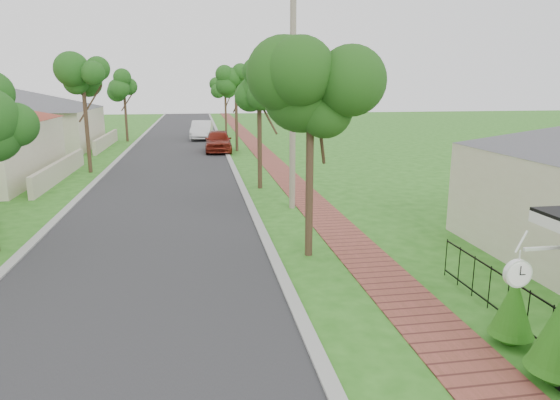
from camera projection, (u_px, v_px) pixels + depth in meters
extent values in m
plane|color=#296919|center=(289.00, 379.00, 8.50)|extent=(160.00, 160.00, 0.00)
cube|color=#28282B|center=(169.00, 176.00, 27.25)|extent=(7.00, 120.00, 0.02)
cube|color=#9E9E99|center=(236.00, 174.00, 27.82)|extent=(0.30, 120.00, 0.10)
cube|color=#9E9E99|center=(100.00, 178.00, 26.67)|extent=(0.30, 120.00, 0.10)
cube|color=#97453C|center=(282.00, 173.00, 28.23)|extent=(1.50, 120.00, 0.03)
cube|color=black|center=(554.00, 307.00, 9.06)|extent=(0.03, 8.00, 0.03)
cube|color=black|center=(549.00, 347.00, 9.24)|extent=(0.03, 8.00, 0.03)
cylinder|color=black|center=(551.00, 330.00, 9.16)|extent=(0.02, 0.02, 1.00)
cylinder|color=black|center=(528.00, 314.00, 9.80)|extent=(0.02, 0.02, 1.00)
cylinder|color=black|center=(507.00, 300.00, 10.44)|extent=(0.02, 0.02, 1.00)
cylinder|color=black|center=(489.00, 287.00, 11.08)|extent=(0.02, 0.02, 1.00)
cylinder|color=black|center=(473.00, 276.00, 11.72)|extent=(0.02, 0.02, 1.00)
cylinder|color=black|center=(459.00, 266.00, 12.36)|extent=(0.02, 0.02, 1.00)
cylinder|color=black|center=(446.00, 257.00, 13.01)|extent=(0.02, 0.02, 1.00)
cylinder|color=#382619|center=(260.00, 141.00, 23.60)|extent=(0.22, 0.22, 4.55)
sphere|color=#184813|center=(259.00, 89.00, 23.05)|extent=(1.70, 1.70, 1.70)
cylinder|color=#382619|center=(236.00, 118.00, 37.01)|extent=(0.22, 0.22, 4.90)
sphere|color=#184813|center=(236.00, 82.00, 36.43)|extent=(1.70, 1.70, 1.70)
cylinder|color=#382619|center=(226.00, 113.00, 50.55)|extent=(0.22, 0.22, 4.20)
sphere|color=#184813|center=(225.00, 90.00, 50.04)|extent=(1.70, 1.70, 1.70)
cylinder|color=#382619|center=(87.00, 129.00, 27.90)|extent=(0.22, 0.22, 4.90)
sphere|color=#184813|center=(83.00, 82.00, 27.32)|extent=(1.70, 1.70, 1.70)
cylinder|color=#382619|center=(126.00, 115.00, 43.32)|extent=(0.22, 0.22, 4.55)
sphere|color=#184813|center=(124.00, 87.00, 42.77)|extent=(1.70, 1.70, 1.70)
sphere|color=#245A12|center=(558.00, 362.00, 8.37)|extent=(0.82, 0.82, 0.82)
sphere|color=#245A12|center=(511.00, 329.00, 9.62)|extent=(0.66, 0.66, 0.66)
cone|color=#245A12|center=(514.00, 303.00, 9.50)|extent=(0.75, 0.75, 1.08)
cube|color=#BFB299|center=(60.00, 170.00, 26.25)|extent=(0.25, 10.00, 1.00)
cube|color=beige|center=(19.00, 129.00, 38.46)|extent=(11.00, 10.00, 3.00)
pyramid|color=#4C4C51|center=(15.00, 99.00, 37.94)|extent=(15.56, 15.56, 1.60)
cube|color=#BFB299|center=(106.00, 141.00, 39.70)|extent=(0.25, 10.00, 1.00)
imported|color=maroon|center=(218.00, 141.00, 36.89)|extent=(2.07, 4.81, 1.62)
imported|color=white|center=(202.00, 130.00, 45.35)|extent=(2.18, 5.13, 1.65)
cylinder|color=#382619|center=(309.00, 179.00, 14.17)|extent=(0.22, 0.22, 4.54)
sphere|color=#235318|center=(311.00, 93.00, 13.63)|extent=(2.26, 2.26, 2.26)
cylinder|color=gray|center=(293.00, 95.00, 19.26)|extent=(0.24, 0.24, 8.96)
cube|color=white|center=(546.00, 248.00, 8.04)|extent=(0.79, 0.05, 0.05)
cylinder|color=white|center=(519.00, 260.00, 8.01)|extent=(0.02, 0.02, 0.34)
cylinder|color=white|center=(518.00, 273.00, 8.06)|extent=(0.47, 0.10, 0.47)
cylinder|color=white|center=(520.00, 275.00, 8.01)|extent=(0.40, 0.01, 0.40)
cylinder|color=white|center=(516.00, 272.00, 8.12)|extent=(0.40, 0.01, 0.40)
cube|color=black|center=(521.00, 271.00, 7.99)|extent=(0.01, 0.01, 0.16)
cube|color=black|center=(523.00, 275.00, 8.01)|extent=(0.10, 0.01, 0.02)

